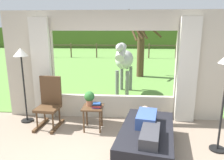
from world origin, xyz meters
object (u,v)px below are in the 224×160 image
(floor_lamp_left, at_px, (22,63))
(pasture_tree, at_px, (141,46))
(book_stack, at_px, (97,105))
(potted_plant, at_px, (89,98))
(horse, at_px, (124,60))
(recliner_sofa, at_px, (147,138))
(rocking_chair, at_px, (50,102))
(side_table, at_px, (93,111))
(reclining_person, at_px, (148,124))

(floor_lamp_left, height_order, pasture_tree, pasture_tree)
(book_stack, bearing_deg, potted_plant, 144.62)
(book_stack, height_order, horse, horse)
(book_stack, distance_m, pasture_tree, 5.62)
(horse, bearing_deg, potted_plant, 83.05)
(recliner_sofa, distance_m, rocking_chair, 2.28)
(side_table, bearing_deg, reclining_person, -35.17)
(recliner_sofa, height_order, rocking_chair, rocking_chair)
(recliner_sofa, distance_m, side_table, 1.32)
(potted_plant, height_order, book_stack, potted_plant)
(recliner_sofa, bearing_deg, side_table, 157.51)
(reclining_person, relative_size, horse, 0.79)
(potted_plant, bearing_deg, horse, 74.49)
(recliner_sofa, relative_size, horse, 1.01)
(recliner_sofa, relative_size, potted_plant, 5.75)
(pasture_tree, bearing_deg, book_stack, -102.79)
(rocking_chair, distance_m, book_stack, 1.11)
(potted_plant, bearing_deg, reclining_person, -35.29)
(potted_plant, relative_size, horse, 0.18)
(potted_plant, bearing_deg, side_table, -36.87)
(recliner_sofa, bearing_deg, rocking_chair, 168.47)
(rocking_chair, relative_size, book_stack, 5.28)
(rocking_chair, distance_m, horse, 3.00)
(recliner_sofa, relative_size, rocking_chair, 1.64)
(recliner_sofa, xyz_separation_m, horse, (-0.46, 3.31, 0.94))
(side_table, xyz_separation_m, potted_plant, (-0.08, 0.06, 0.28))
(pasture_tree, bearing_deg, recliner_sofa, -92.21)
(potted_plant, xyz_separation_m, book_stack, (0.17, -0.12, -0.13))
(potted_plant, bearing_deg, floor_lamp_left, 170.93)
(rocking_chair, xyz_separation_m, horse, (1.62, 2.45, 0.61))
(side_table, bearing_deg, pasture_tree, 76.13)
(potted_plant, relative_size, pasture_tree, 0.11)
(reclining_person, xyz_separation_m, horse, (-0.46, 3.36, 0.63))
(rocking_chair, height_order, potted_plant, rocking_chair)
(horse, bearing_deg, recliner_sofa, 106.52)
(book_stack, xyz_separation_m, horse, (0.53, 2.66, 0.58))
(rocking_chair, bearing_deg, pasture_tree, 70.40)
(horse, relative_size, pasture_tree, 0.62)
(potted_plant, height_order, pasture_tree, pasture_tree)
(book_stack, distance_m, horse, 2.77)
(side_table, xyz_separation_m, horse, (0.62, 2.60, 0.73))
(recliner_sofa, xyz_separation_m, reclining_person, (0.00, -0.05, 0.30))
(reclining_person, xyz_separation_m, potted_plant, (-1.17, 0.83, 0.18))
(book_stack, bearing_deg, recliner_sofa, -33.34)
(potted_plant, xyz_separation_m, pasture_tree, (1.40, 5.29, 0.71))
(floor_lamp_left, distance_m, horse, 3.22)
(book_stack, xyz_separation_m, pasture_tree, (1.23, 5.42, 0.84))
(horse, bearing_deg, pasture_tree, -95.63)
(potted_plant, height_order, floor_lamp_left, floor_lamp_left)
(recliner_sofa, xyz_separation_m, floor_lamp_left, (-2.72, 1.02, 1.18))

